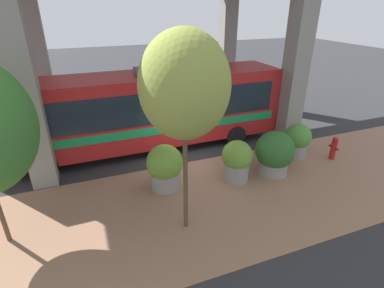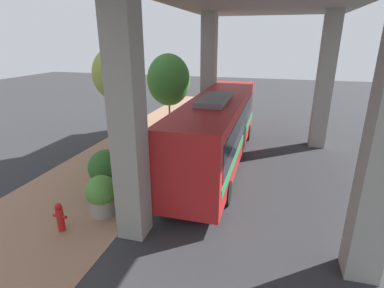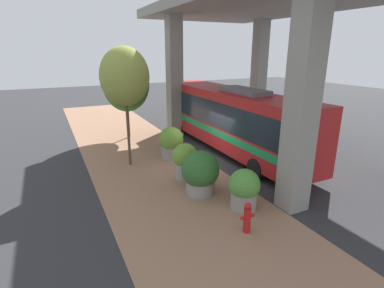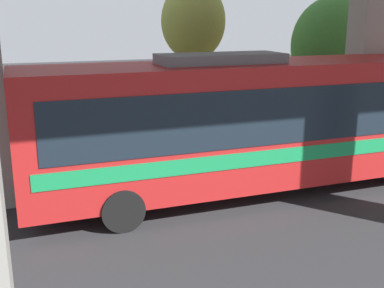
{
  "view_description": "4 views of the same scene",
  "coord_description": "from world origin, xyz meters",
  "px_view_note": "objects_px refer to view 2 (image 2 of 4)",
  "views": [
    {
      "loc": [
        -10.91,
        3.9,
        6.47
      ],
      "look_at": [
        -1.22,
        0.18,
        1.51
      ],
      "focal_mm": 28.0,
      "sensor_mm": 36.0,
      "label": 1
    },
    {
      "loc": [
        4.75,
        -13.63,
        6.33
      ],
      "look_at": [
        0.91,
        0.15,
        1.33
      ],
      "focal_mm": 28.0,
      "sensor_mm": 36.0,
      "label": 2
    },
    {
      "loc": [
        -7.39,
        -13.19,
        5.75
      ],
      "look_at": [
        -0.64,
        0.66,
        0.9
      ],
      "focal_mm": 28.0,
      "sensor_mm": 36.0,
      "label": 3
    },
    {
      "loc": [
        13.2,
        -4.95,
        4.73
      ],
      "look_at": [
        -0.13,
        -0.03,
        0.93
      ],
      "focal_mm": 45.0,
      "sensor_mm": 36.0,
      "label": 4
    }
  ],
  "objects_px": {
    "bus": "(218,126)",
    "planter_front": "(102,195)",
    "street_tree_far": "(114,74)",
    "fire_hydrant": "(60,217)",
    "planter_back": "(126,158)",
    "planter_middle": "(107,170)",
    "planter_extra": "(156,140)",
    "street_tree_near": "(169,80)"
  },
  "relations": [
    {
      "from": "planter_front",
      "to": "street_tree_far",
      "type": "distance_m",
      "value": 7.82
    },
    {
      "from": "bus",
      "to": "fire_hydrant",
      "type": "bearing_deg",
      "value": -118.61
    },
    {
      "from": "planter_back",
      "to": "planter_extra",
      "type": "bearing_deg",
      "value": 81.03
    },
    {
      "from": "fire_hydrant",
      "to": "street_tree_near",
      "type": "relative_size",
      "value": 0.2
    },
    {
      "from": "street_tree_near",
      "to": "bus",
      "type": "bearing_deg",
      "value": -49.13
    },
    {
      "from": "fire_hydrant",
      "to": "planter_front",
      "type": "bearing_deg",
      "value": 58.53
    },
    {
      "from": "planter_back",
      "to": "fire_hydrant",
      "type": "bearing_deg",
      "value": -90.38
    },
    {
      "from": "planter_extra",
      "to": "street_tree_near",
      "type": "height_order",
      "value": "street_tree_near"
    },
    {
      "from": "planter_middle",
      "to": "street_tree_far",
      "type": "bearing_deg",
      "value": 111.94
    },
    {
      "from": "bus",
      "to": "planter_back",
      "type": "height_order",
      "value": "bus"
    },
    {
      "from": "planter_middle",
      "to": "planter_back",
      "type": "height_order",
      "value": "planter_middle"
    },
    {
      "from": "bus",
      "to": "street_tree_far",
      "type": "distance_m",
      "value": 6.42
    },
    {
      "from": "planter_back",
      "to": "street_tree_near",
      "type": "height_order",
      "value": "street_tree_near"
    },
    {
      "from": "bus",
      "to": "planter_middle",
      "type": "xyz_separation_m",
      "value": [
        -4.13,
        -4.27,
        -1.15
      ]
    },
    {
      "from": "planter_middle",
      "to": "planter_extra",
      "type": "relative_size",
      "value": 1.03
    },
    {
      "from": "street_tree_near",
      "to": "planter_middle",
      "type": "bearing_deg",
      "value": -87.01
    },
    {
      "from": "planter_front",
      "to": "planter_back",
      "type": "bearing_deg",
      "value": 102.72
    },
    {
      "from": "fire_hydrant",
      "to": "planter_middle",
      "type": "distance_m",
      "value": 3.23
    },
    {
      "from": "street_tree_far",
      "to": "bus",
      "type": "bearing_deg",
      "value": -2.02
    },
    {
      "from": "street_tree_far",
      "to": "planter_front",
      "type": "bearing_deg",
      "value": -67.03
    },
    {
      "from": "bus",
      "to": "planter_back",
      "type": "distance_m",
      "value": 4.95
    },
    {
      "from": "fire_hydrant",
      "to": "planter_front",
      "type": "height_order",
      "value": "planter_front"
    },
    {
      "from": "planter_extra",
      "to": "planter_front",
      "type": "bearing_deg",
      "value": -86.76
    },
    {
      "from": "fire_hydrant",
      "to": "street_tree_far",
      "type": "height_order",
      "value": "street_tree_far"
    },
    {
      "from": "bus",
      "to": "planter_front",
      "type": "xyz_separation_m",
      "value": [
        -3.25,
        -6.12,
        -1.27
      ]
    },
    {
      "from": "bus",
      "to": "planter_front",
      "type": "height_order",
      "value": "bus"
    },
    {
      "from": "street_tree_near",
      "to": "planter_front",
      "type": "bearing_deg",
      "value": -83.13
    },
    {
      "from": "planter_front",
      "to": "planter_extra",
      "type": "xyz_separation_m",
      "value": [
        -0.36,
        6.31,
        0.11
      ]
    },
    {
      "from": "planter_front",
      "to": "bus",
      "type": "bearing_deg",
      "value": 62.04
    },
    {
      "from": "bus",
      "to": "street_tree_near",
      "type": "xyz_separation_m",
      "value": [
        -4.63,
        5.35,
        1.56
      ]
    },
    {
      "from": "planter_front",
      "to": "planter_middle",
      "type": "height_order",
      "value": "planter_middle"
    },
    {
      "from": "planter_extra",
      "to": "street_tree_far",
      "type": "xyz_separation_m",
      "value": [
        -2.33,
        0.02,
        3.61
      ]
    },
    {
      "from": "planter_back",
      "to": "street_tree_near",
      "type": "bearing_deg",
      "value": 94.21
    },
    {
      "from": "planter_front",
      "to": "fire_hydrant",
      "type": "bearing_deg",
      "value": -121.47
    },
    {
      "from": "bus",
      "to": "fire_hydrant",
      "type": "height_order",
      "value": "bus"
    },
    {
      "from": "bus",
      "to": "street_tree_far",
      "type": "bearing_deg",
      "value": 177.98
    },
    {
      "from": "planter_back",
      "to": "street_tree_near",
      "type": "xyz_separation_m",
      "value": [
        -0.58,
        7.94,
        2.76
      ]
    },
    {
      "from": "planter_front",
      "to": "planter_middle",
      "type": "distance_m",
      "value": 2.05
    },
    {
      "from": "planter_extra",
      "to": "bus",
      "type": "bearing_deg",
      "value": -3.07
    },
    {
      "from": "planter_back",
      "to": "planter_front",
      "type": "bearing_deg",
      "value": -77.28
    },
    {
      "from": "fire_hydrant",
      "to": "planter_back",
      "type": "bearing_deg",
      "value": 89.62
    },
    {
      "from": "planter_middle",
      "to": "street_tree_far",
      "type": "relative_size",
      "value": 0.31
    }
  ]
}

